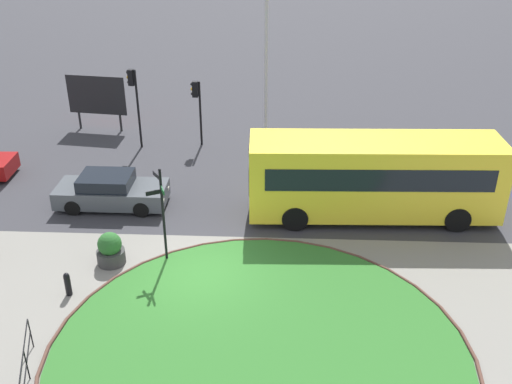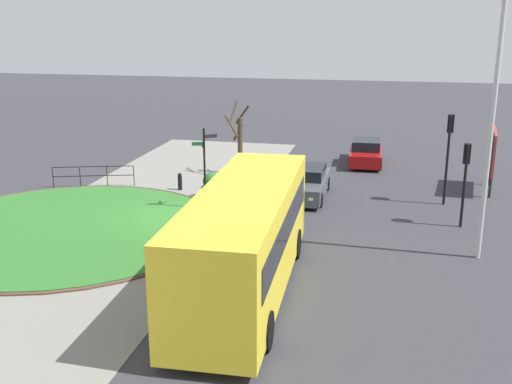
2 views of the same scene
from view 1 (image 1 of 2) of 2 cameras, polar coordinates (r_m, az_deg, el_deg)
The scene contains 14 objects.
ground at distance 20.37m, azimuth -5.21°, elevation -7.95°, with size 120.00×120.00×0.00m, color #333338.
sidewalk_paving at distance 18.96m, azimuth -5.90°, elevation -11.02°, with size 32.00×8.45×0.02m, color gray.
grass_island at distance 17.25m, azimuth 0.32°, elevation -15.32°, with size 11.87×11.87×0.10m, color #2D6B28.
grass_kerb_ring at distance 17.25m, azimuth 0.32°, elevation -15.31°, with size 12.18×12.18×0.11m, color brown.
signpost_directional at distance 20.18m, azimuth -9.04°, elevation -1.70°, with size 0.68×0.95×3.57m.
bollard_foreground at distance 20.06m, azimuth -17.69°, elevation -8.44°, with size 0.20×0.20×0.85m.
railing_grass_edge at distance 16.77m, azimuth -21.49°, elevation -16.38°, with size 1.18×3.74×1.03m.
bus_yellow at distance 23.37m, azimuth 11.29°, elevation 1.47°, with size 9.72×2.81×3.22m.
car_near_lane at distance 24.86m, azimuth -13.82°, elevation 0.07°, with size 4.49×1.92×1.39m.
traffic_light_near at distance 29.59m, azimuth -11.69°, elevation 9.49°, with size 0.49×0.30×3.97m.
traffic_light_far at distance 29.54m, azimuth -5.73°, elevation 8.94°, with size 0.49×0.28×3.31m.
lamppost_tall at distance 28.75m, azimuth 0.99°, elevation 14.15°, with size 0.32×0.32×9.67m.
billboard_left at distance 32.64m, azimuth -15.10°, elevation 8.93°, with size 3.18×0.53×2.98m.
planter_near_signpost at distance 21.17m, azimuth -13.86°, elevation -5.45°, with size 0.98×0.98×1.21m.
Camera 1 is at (2.59, -16.41, 11.78)m, focal length 41.50 mm.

